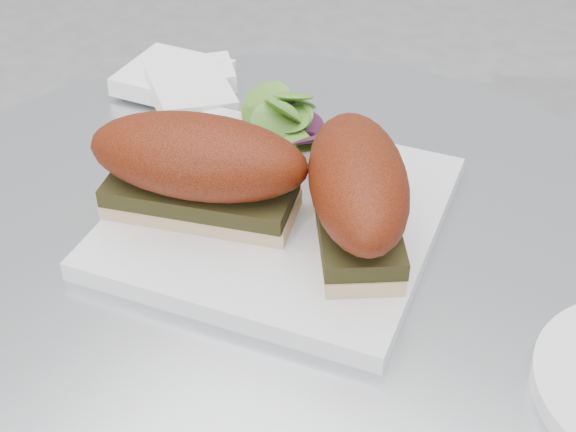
% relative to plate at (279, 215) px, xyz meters
% --- Properties ---
extents(plate, '(0.29, 0.29, 0.02)m').
position_rel_plate_xyz_m(plate, '(0.00, 0.00, 0.00)').
color(plate, silver).
rests_on(plate, table).
extents(sandwich_left, '(0.18, 0.13, 0.08)m').
position_rel_plate_xyz_m(sandwich_left, '(-0.05, -0.04, 0.05)').
color(sandwich_left, tan).
rests_on(sandwich_left, plate).
extents(sandwich_right, '(0.15, 0.17, 0.08)m').
position_rel_plate_xyz_m(sandwich_right, '(0.07, 0.00, 0.05)').
color(sandwich_right, tan).
rests_on(sandwich_right, plate).
extents(salad, '(0.11, 0.11, 0.05)m').
position_rel_plate_xyz_m(salad, '(-0.05, 0.07, 0.03)').
color(salad, '#4D832A').
rests_on(salad, plate).
extents(napkin, '(0.13, 0.13, 0.02)m').
position_rel_plate_xyz_m(napkin, '(-0.19, 0.11, 0.00)').
color(napkin, white).
rests_on(napkin, table).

